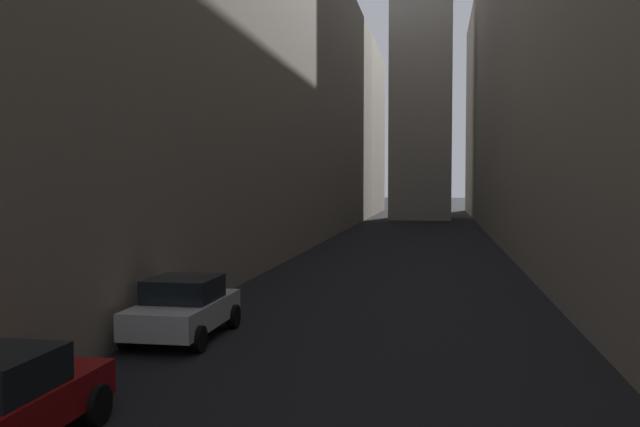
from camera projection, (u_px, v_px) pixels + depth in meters
name	position (u px, v px, depth m)	size (l,w,h in m)	color
ground_plane	(405.00, 250.00, 38.68)	(264.00, 264.00, 0.00)	black
building_block_left	(227.00, 82.00, 42.08)	(11.23, 108.00, 20.21)	gray
building_block_right	(621.00, 39.00, 38.07)	(12.73, 108.00, 23.77)	gray
parked_car_left_far	(184.00, 307.00, 16.92)	(1.98, 3.94, 1.52)	silver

